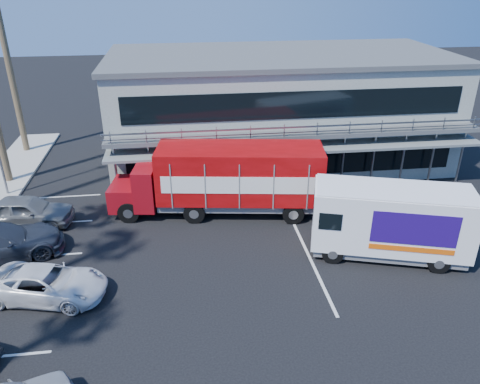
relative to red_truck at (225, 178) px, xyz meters
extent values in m
plane|color=black|center=(1.47, -7.23, -2.11)|extent=(120.00, 120.00, 0.00)
cube|color=gray|center=(4.47, 7.77, 1.39)|extent=(22.00, 10.00, 7.00)
cube|color=#515454|center=(4.47, 7.77, 5.04)|extent=(22.40, 10.40, 0.30)
cube|color=#515454|center=(4.47, 2.17, 1.49)|extent=(22.00, 1.20, 0.25)
cube|color=gray|center=(4.47, 1.62, 1.99)|extent=(22.00, 0.08, 0.90)
cube|color=slate|center=(4.47, 1.87, 0.79)|extent=(22.00, 1.80, 0.15)
cube|color=black|center=(4.47, 2.75, -0.51)|extent=(20.00, 0.06, 1.60)
cube|color=black|center=(4.47, 2.75, 3.09)|extent=(20.00, 0.06, 1.60)
cylinder|color=brown|center=(-13.63, 11.27, 3.89)|extent=(0.44, 0.44, 12.00)
cube|color=maroon|center=(-5.41, 0.79, -1.02)|extent=(1.88, 2.66, 1.32)
cube|color=maroon|center=(-4.22, 0.62, -0.41)|extent=(1.48, 2.87, 2.30)
cube|color=black|center=(-4.22, 0.62, 0.25)|extent=(0.39, 2.31, 0.77)
cube|color=#B10A0F|center=(0.78, -0.11, 0.30)|extent=(9.08, 3.98, 2.85)
cube|color=slate|center=(0.78, -0.11, -1.40)|extent=(9.02, 3.57, 0.33)
cube|color=white|center=(0.58, -1.48, 0.19)|extent=(7.99, 1.20, 0.93)
cube|color=white|center=(0.98, 1.25, 0.19)|extent=(7.99, 1.20, 0.93)
cylinder|color=black|center=(-5.26, -0.45, -1.54)|extent=(1.17, 0.44, 1.14)
cylinder|color=black|center=(-4.91, 1.94, -1.54)|extent=(1.17, 0.44, 1.14)
cylinder|color=black|center=(-1.79, -0.96, -1.54)|extent=(1.17, 0.44, 1.14)
cylinder|color=black|center=(-1.44, 1.43, -1.54)|extent=(1.17, 0.44, 1.14)
cylinder|color=black|center=(3.42, -1.72, -1.54)|extent=(1.17, 0.44, 1.14)
cylinder|color=black|center=(3.77, 0.67, -1.54)|extent=(1.17, 0.44, 1.14)
cube|color=white|center=(7.13, -5.23, -0.14)|extent=(7.50, 4.38, 2.84)
cube|color=slate|center=(7.13, -5.23, -1.71)|extent=(7.16, 4.07, 0.35)
cube|color=black|center=(3.75, -4.21, 0.17)|extent=(0.64, 1.93, 0.96)
cube|color=white|center=(7.13, -5.23, 1.31)|extent=(7.35, 4.30, 0.08)
cube|color=#230B64|center=(7.55, -6.64, 0.07)|extent=(3.50, 1.09, 1.52)
cube|color=#230B64|center=(8.26, -4.28, 0.07)|extent=(3.50, 1.09, 1.52)
cube|color=#F2590C|center=(7.55, -6.65, -0.95)|extent=(3.50, 1.08, 0.25)
cylinder|color=black|center=(4.39, -5.52, -1.63)|extent=(1.01, 0.55, 0.97)
cylinder|color=black|center=(5.01, -3.47, -1.63)|extent=(1.01, 0.55, 0.97)
cylinder|color=black|center=(8.85, -6.87, -1.63)|extent=(1.01, 0.55, 0.97)
cylinder|color=black|center=(9.48, -4.82, -1.63)|extent=(1.01, 0.55, 0.97)
imported|color=white|center=(-8.03, -6.43, -1.44)|extent=(5.22, 3.28, 1.34)
imported|color=slate|center=(-10.52, -0.03, -1.30)|extent=(4.92, 2.40, 1.62)
camera|label=1|loc=(-2.20, -22.92, 10.37)|focal=35.00mm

